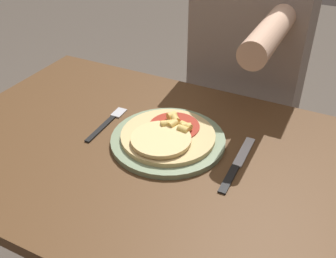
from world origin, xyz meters
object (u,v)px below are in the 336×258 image
at_px(fork, 108,122).
at_px(knife, 237,164).
at_px(pizza, 168,135).
at_px(dining_table, 155,189).
at_px(plate, 168,140).
at_px(person_diner, 249,59).

height_order(fork, knife, same).
distance_m(pizza, fork, 0.19).
height_order(pizza, knife, pizza).
height_order(dining_table, plate, plate).
height_order(pizza, person_diner, person_diner).
distance_m(fork, person_diner, 0.54).
bearing_deg(pizza, person_diner, 83.40).
height_order(pizza, fork, pizza).
bearing_deg(dining_table, knife, 11.26).
relative_size(pizza, person_diner, 0.18).
relative_size(fork, person_diner, 0.13).
height_order(plate, pizza, pizza).
bearing_deg(person_diner, plate, -96.72).
bearing_deg(knife, dining_table, -168.74).
relative_size(pizza, knife, 1.06).
distance_m(plate, person_diner, 0.49).
relative_size(dining_table, fork, 6.32).
distance_m(fork, knife, 0.37).
relative_size(plate, fork, 1.63).
distance_m(plate, pizza, 0.02).
xyz_separation_m(dining_table, fork, (-0.17, 0.06, 0.12)).
bearing_deg(fork, dining_table, -18.28).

